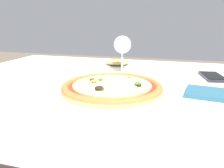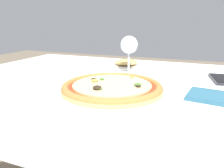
# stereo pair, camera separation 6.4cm
# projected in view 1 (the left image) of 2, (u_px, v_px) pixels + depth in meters

# --- Properties ---
(dining_table) EXTENTS (1.18, 0.97, 0.72)m
(dining_table) POSITION_uv_depth(u_px,v_px,m) (95.00, 104.00, 0.82)
(dining_table) COLOR #997047
(dining_table) RESTS_ON ground_plane
(pizza_plate) EXTENTS (0.34, 0.34, 0.04)m
(pizza_plate) POSITION_uv_depth(u_px,v_px,m) (112.00, 88.00, 0.65)
(pizza_plate) COLOR white
(pizza_plate) RESTS_ON dining_table
(wine_glass_far_left) EXTENTS (0.07, 0.07, 0.15)m
(wine_glass_far_left) POSITION_uv_depth(u_px,v_px,m) (122.00, 47.00, 0.86)
(wine_glass_far_left) COLOR silver
(wine_glass_far_left) RESTS_ON dining_table
(cell_phone) EXTENTS (0.09, 0.15, 0.01)m
(cell_phone) POSITION_uv_depth(u_px,v_px,m) (213.00, 76.00, 0.83)
(cell_phone) COLOR #232328
(cell_phone) RESTS_ON dining_table
(side_plate) EXTENTS (0.19, 0.19, 0.04)m
(side_plate) POSITION_uv_depth(u_px,v_px,m) (117.00, 64.00, 1.03)
(side_plate) COLOR white
(side_plate) RESTS_ON dining_table
(napkin_folded) EXTENTS (0.16, 0.13, 0.01)m
(napkin_folded) POSITION_uv_depth(u_px,v_px,m) (213.00, 94.00, 0.63)
(napkin_folded) COLOR #2D607A
(napkin_folded) RESTS_ON dining_table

